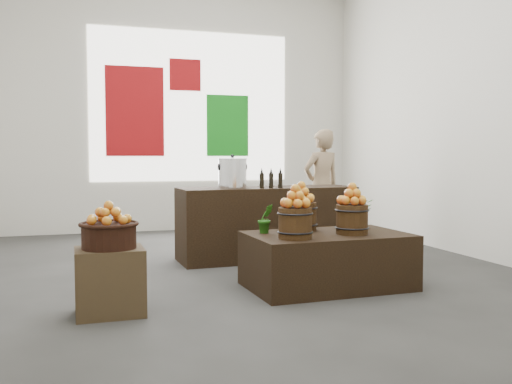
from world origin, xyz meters
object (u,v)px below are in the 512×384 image
object	(u,v)px
display_table	(327,260)
stock_pot_left	(232,174)
wicker_basket	(109,236)
crate	(110,281)
shopper	(322,186)
counter	(267,223)

from	to	relation	value
display_table	stock_pot_left	bearing A→B (deg)	105.42
wicker_basket	stock_pot_left	xyz separation A→B (m)	(1.47, 1.85, 0.40)
crate	shopper	size ratio (longest dim) A/B	0.32
display_table	stock_pot_left	distance (m)	1.78
display_table	crate	bearing A→B (deg)	-172.98
display_table	stock_pot_left	world-z (taller)	stock_pot_left
wicker_basket	display_table	distance (m)	2.01
display_table	counter	world-z (taller)	counter
counter	stock_pot_left	bearing A→B (deg)	-180.00
stock_pot_left	shopper	world-z (taller)	shopper
crate	display_table	xyz separation A→B (m)	(1.96, 0.32, -0.00)
wicker_basket	counter	distance (m)	2.66
crate	wicker_basket	world-z (taller)	wicker_basket
crate	counter	distance (m)	2.66
wicker_basket	counter	world-z (taller)	counter
wicker_basket	stock_pot_left	size ratio (longest dim) A/B	1.28
wicker_basket	display_table	bearing A→B (deg)	9.32
crate	stock_pot_left	size ratio (longest dim) A/B	1.60
crate	shopper	distance (m)	4.14
display_table	shopper	distance (m)	2.75
counter	stock_pot_left	world-z (taller)	stock_pot_left
counter	wicker_basket	bearing A→B (deg)	-137.26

